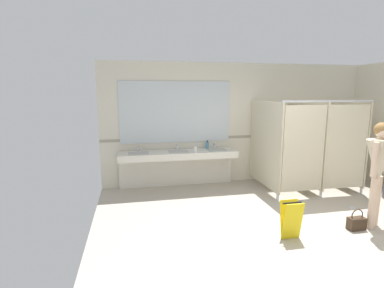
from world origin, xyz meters
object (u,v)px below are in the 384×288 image
object	(u,v)px
handbag	(356,223)
soap_dispenser	(207,145)
paper_cup	(195,149)
wet_floor_sign	(291,220)
person_standing	(379,162)

from	to	relation	value
handbag	soap_dispenser	distance (m)	3.24
handbag	paper_cup	world-z (taller)	paper_cup
handbag	wet_floor_sign	size ratio (longest dim) A/B	0.59
handbag	paper_cup	xyz separation A→B (m)	(-2.01, 2.38, 0.77)
paper_cup	wet_floor_sign	size ratio (longest dim) A/B	0.19
handbag	soap_dispenser	size ratio (longest dim) A/B	1.79
person_standing	paper_cup	world-z (taller)	person_standing
handbag	wet_floor_sign	bearing A→B (deg)	-177.43
paper_cup	soap_dispenser	bearing A→B (deg)	39.81
handbag	wet_floor_sign	world-z (taller)	wet_floor_sign
person_standing	soap_dispenser	bearing A→B (deg)	127.13
paper_cup	wet_floor_sign	bearing A→B (deg)	-70.31
person_standing	wet_floor_sign	bearing A→B (deg)	-176.54
soap_dispenser	wet_floor_sign	xyz separation A→B (m)	(0.53, -2.71, -0.61)
person_standing	paper_cup	distance (m)	3.31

